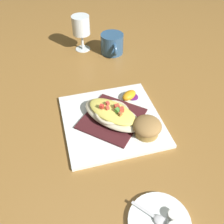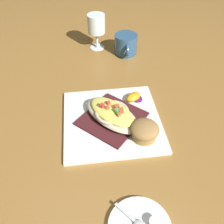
% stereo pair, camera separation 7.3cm
% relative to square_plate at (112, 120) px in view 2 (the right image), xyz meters
% --- Properties ---
extents(ground_plane, '(2.60, 2.60, 0.00)m').
position_rel_square_plate_xyz_m(ground_plane, '(0.00, 0.00, -0.01)').
color(ground_plane, olive).
extents(square_plate, '(0.32, 0.32, 0.01)m').
position_rel_square_plate_xyz_m(square_plate, '(0.00, 0.00, 0.00)').
color(square_plate, white).
rests_on(square_plate, ground_plane).
extents(folded_napkin, '(0.23, 0.23, 0.01)m').
position_rel_square_plate_xyz_m(folded_napkin, '(0.00, 0.00, 0.01)').
color(folded_napkin, '#43181B').
rests_on(folded_napkin, square_plate).
extents(gratin_dish, '(0.20, 0.20, 0.05)m').
position_rel_square_plate_xyz_m(gratin_dish, '(0.00, 0.00, 0.03)').
color(gratin_dish, beige).
rests_on(gratin_dish, folded_napkin).
extents(muffin, '(0.08, 0.08, 0.05)m').
position_rel_square_plate_xyz_m(muffin, '(0.07, 0.09, 0.03)').
color(muffin, olive).
rests_on(muffin, square_plate).
extents(orange_garnish, '(0.07, 0.07, 0.02)m').
position_rel_square_plate_xyz_m(orange_garnish, '(-0.09, 0.07, 0.02)').
color(orange_garnish, '#571861').
rests_on(orange_garnish, square_plate).
extents(coffee_mug, '(0.12, 0.09, 0.08)m').
position_rel_square_plate_xyz_m(coffee_mug, '(-0.39, 0.05, 0.03)').
color(coffee_mug, '#2E5074').
rests_on(coffee_mug, ground_plane).
extents(stemmed_glass, '(0.07, 0.07, 0.14)m').
position_rel_square_plate_xyz_m(stemmed_glass, '(-0.44, -0.07, 0.09)').
color(stemmed_glass, white).
rests_on(stemmed_glass, ground_plane).
extents(spoon, '(0.07, 0.07, 0.01)m').
position_rel_square_plate_xyz_m(spoon, '(0.31, 0.06, 0.01)').
color(spoon, silver).
rests_on(spoon, creamer_saucer).
extents(creamer_cup_2, '(0.02, 0.02, 0.02)m').
position_rel_square_plate_xyz_m(creamer_cup_2, '(0.31, 0.09, 0.01)').
color(creamer_cup_2, white).
rests_on(creamer_cup_2, creamer_saucer).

